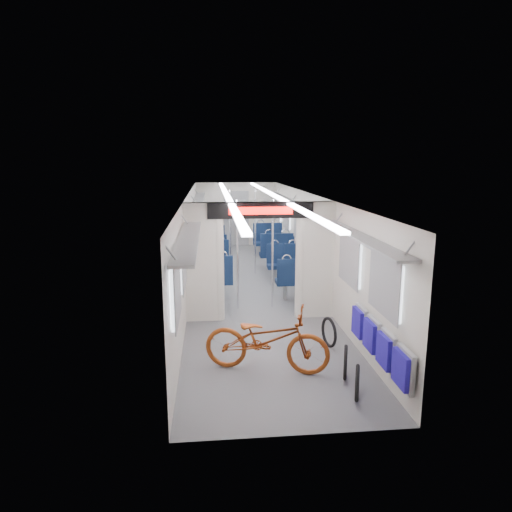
# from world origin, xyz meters

# --- Properties ---
(carriage) EXTENTS (12.00, 12.02, 2.31)m
(carriage) POSITION_xyz_m (0.00, -0.27, 1.50)
(carriage) COLOR #515456
(carriage) RESTS_ON ground
(bicycle) EXTENTS (1.97, 1.17, 0.98)m
(bicycle) POSITION_xyz_m (-0.16, -4.33, 0.49)
(bicycle) COLOR #913E15
(bicycle) RESTS_ON ground
(flip_bench) EXTENTS (0.12, 2.10, 0.51)m
(flip_bench) POSITION_xyz_m (1.35, -4.83, 0.58)
(flip_bench) COLOR gray
(flip_bench) RESTS_ON carriage
(bike_hoop_a) EXTENTS (0.20, 0.48, 0.49)m
(bike_hoop_a) POSITION_xyz_m (0.91, -5.30, 0.22)
(bike_hoop_a) COLOR black
(bike_hoop_a) RESTS_ON ground
(bike_hoop_b) EXTENTS (0.20, 0.50, 0.51)m
(bike_hoop_b) POSITION_xyz_m (0.93, -4.71, 0.23)
(bike_hoop_b) COLOR black
(bike_hoop_b) RESTS_ON ground
(bike_hoop_c) EXTENTS (0.16, 0.51, 0.51)m
(bike_hoop_c) POSITION_xyz_m (0.99, -3.56, 0.23)
(bike_hoop_c) COLOR black
(bike_hoop_c) RESTS_ON ground
(seat_bay_near_left) EXTENTS (0.93, 2.18, 1.13)m
(seat_bay_near_left) POSITION_xyz_m (-0.93, 0.29, 0.56)
(seat_bay_near_left) COLOR #0D1B39
(seat_bay_near_left) RESTS_ON ground
(seat_bay_near_right) EXTENTS (0.88, 1.95, 1.06)m
(seat_bay_near_right) POSITION_xyz_m (0.93, -0.03, 0.53)
(seat_bay_near_right) COLOR #0D1B39
(seat_bay_near_right) RESTS_ON ground
(seat_bay_far_left) EXTENTS (0.90, 2.05, 1.09)m
(seat_bay_far_left) POSITION_xyz_m (-0.93, 3.39, 0.54)
(seat_bay_far_left) COLOR #0D1B39
(seat_bay_far_left) RESTS_ON ground
(seat_bay_far_right) EXTENTS (0.96, 2.32, 1.18)m
(seat_bay_far_right) POSITION_xyz_m (0.93, 3.12, 0.58)
(seat_bay_far_right) COLOR #0D1B39
(seat_bay_far_right) RESTS_ON ground
(stanchion_near_left) EXTENTS (0.05, 0.05, 2.30)m
(stanchion_near_left) POSITION_xyz_m (-0.40, -1.38, 1.15)
(stanchion_near_left) COLOR silver
(stanchion_near_left) RESTS_ON ground
(stanchion_near_right) EXTENTS (0.04, 0.04, 2.30)m
(stanchion_near_right) POSITION_xyz_m (0.33, -1.34, 1.15)
(stanchion_near_right) COLOR silver
(stanchion_near_right) RESTS_ON ground
(stanchion_far_left) EXTENTS (0.04, 0.04, 2.30)m
(stanchion_far_left) POSITION_xyz_m (-0.41, 1.69, 1.15)
(stanchion_far_left) COLOR silver
(stanchion_far_left) RESTS_ON ground
(stanchion_far_right) EXTENTS (0.05, 0.05, 2.30)m
(stanchion_far_right) POSITION_xyz_m (0.26, 1.62, 1.15)
(stanchion_far_right) COLOR silver
(stanchion_far_right) RESTS_ON ground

